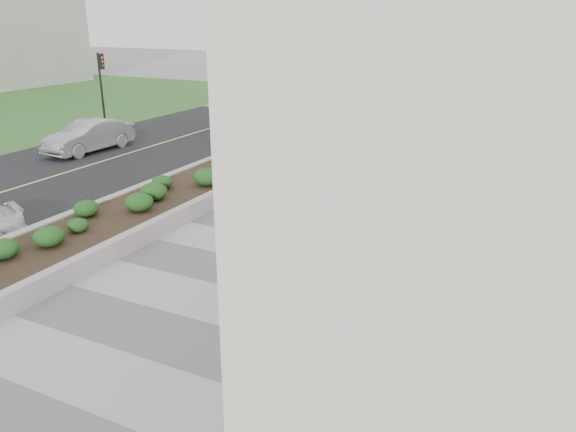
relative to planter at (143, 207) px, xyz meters
name	(u,v)px	position (x,y,z in m)	size (l,w,h in m)	color
ground	(127,396)	(5.50, -7.00, -0.42)	(160.00, 160.00, 0.00)	gray
walkway	(223,316)	(5.50, -4.00, -0.41)	(8.00, 36.00, 0.01)	#A8A8AD
planter	(143,207)	(0.00, 0.00, 0.00)	(3.00, 18.00, 0.90)	#9E9EA0
street	(3,192)	(-6.50, 0.00, -0.42)	(10.00, 40.00, 0.00)	black
traffic_signal_near	(257,89)	(-1.73, 10.50, 2.34)	(0.33, 0.28, 4.20)	black
traffic_signal_far	(102,81)	(-10.93, 10.00, 2.34)	(0.33, 0.28, 4.20)	black
manhole_cover	(243,321)	(6.00, -4.00, -0.42)	(0.44, 0.44, 0.01)	#595654
skateboarder	(289,239)	(5.68, -1.12, 0.35)	(0.54, 0.75, 1.52)	beige
car_silver	(89,136)	(-8.37, 6.19, 0.31)	(1.55, 4.44, 1.46)	#AAADB2
car_dark	(246,117)	(-4.40, 13.92, 0.33)	(2.10, 5.18, 1.50)	black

